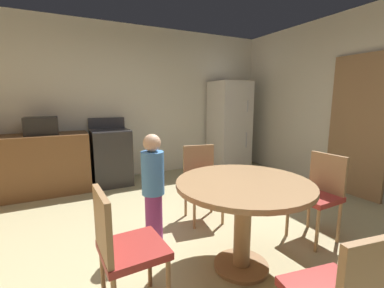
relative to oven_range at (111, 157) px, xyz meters
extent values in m
plane|color=tan|center=(0.33, -2.51, -0.47)|extent=(14.00, 14.00, 0.00)
cube|color=silver|center=(0.33, 0.40, 0.88)|extent=(5.98, 0.12, 2.70)
cube|color=silver|center=(3.22, -2.31, 0.88)|extent=(0.12, 5.41, 2.70)
cube|color=brown|center=(-1.36, 0.00, -0.02)|extent=(2.02, 0.60, 0.90)
cube|color=#2D2B28|center=(0.00, 0.00, -0.02)|extent=(0.60, 0.60, 0.90)
cube|color=#38383D|center=(0.00, 0.00, 0.44)|extent=(0.60, 0.60, 0.02)
cube|color=#38383D|center=(0.00, 0.28, 0.54)|extent=(0.60, 0.04, 0.18)
cube|color=silver|center=(2.33, -0.05, 0.41)|extent=(0.68, 0.66, 1.76)
cylinder|color=#B2B2B7|center=(2.51, -0.39, 0.81)|extent=(0.02, 0.02, 0.22)
cylinder|color=#B2B2B7|center=(2.51, -0.39, 0.16)|extent=(0.02, 0.02, 0.30)
cube|color=black|center=(-0.97, 0.00, 0.56)|extent=(0.44, 0.32, 0.26)
cube|color=#9E754C|center=(3.12, -2.14, 0.55)|extent=(0.05, 0.84, 2.04)
cylinder|color=#9E754C|center=(0.58, -2.78, -0.45)|extent=(0.46, 0.46, 0.03)
cylinder|color=#9E754C|center=(0.58, -2.78, -0.11)|extent=(0.14, 0.14, 0.72)
cylinder|color=#9E754C|center=(0.58, -2.78, 0.27)|extent=(1.10, 1.10, 0.04)
cube|color=#9E754C|center=(0.39, -3.88, 0.19)|extent=(0.38, 0.10, 0.42)
cylinder|color=#9E754C|center=(1.34, -2.92, -0.25)|extent=(0.03, 0.03, 0.43)
cylinder|color=#9E754C|center=(1.32, -2.58, -0.25)|extent=(0.03, 0.03, 0.43)
cylinder|color=#9E754C|center=(1.68, -2.90, -0.25)|extent=(0.03, 0.03, 0.43)
cylinder|color=#9E754C|center=(1.66, -2.57, -0.25)|extent=(0.03, 0.03, 0.43)
cube|color=#9E2D28|center=(1.50, -2.74, -0.02)|extent=(0.42, 0.42, 0.05)
cube|color=#9E754C|center=(1.68, -2.73, 0.19)|extent=(0.05, 0.38, 0.42)
cylinder|color=#9E754C|center=(-0.19, -2.65, -0.25)|extent=(0.03, 0.03, 0.43)
cylinder|color=#9E754C|center=(-0.17, -2.99, -0.25)|extent=(0.03, 0.03, 0.43)
cylinder|color=#9E754C|center=(-0.53, -2.67, -0.25)|extent=(0.03, 0.03, 0.43)
cube|color=#9E2D28|center=(-0.35, -2.83, -0.02)|extent=(0.42, 0.42, 0.05)
cube|color=#9E754C|center=(-0.53, -2.84, 0.19)|extent=(0.06, 0.38, 0.42)
cylinder|color=#9E754C|center=(0.86, -2.06, -0.25)|extent=(0.03, 0.03, 0.43)
cylinder|color=#9E754C|center=(0.53, -2.01, -0.25)|extent=(0.03, 0.03, 0.43)
cylinder|color=#9E754C|center=(0.91, -1.73, -0.25)|extent=(0.03, 0.03, 0.43)
cylinder|color=#9E754C|center=(0.58, -1.68, -0.25)|extent=(0.03, 0.03, 0.43)
cube|color=#9E2D28|center=(0.72, -1.87, -0.02)|extent=(0.46, 0.46, 0.05)
cube|color=#9E754C|center=(0.75, -1.69, 0.19)|extent=(0.38, 0.10, 0.42)
cylinder|color=#8C337A|center=(0.05, -2.05, -0.22)|extent=(0.17, 0.17, 0.50)
cylinder|color=#4784CC|center=(0.05, -2.05, 0.24)|extent=(0.31, 0.31, 0.42)
sphere|color=#D6A884|center=(0.05, -2.05, 0.54)|extent=(0.17, 0.17, 0.17)
camera|label=1|loc=(-0.71, -4.38, 0.95)|focal=24.26mm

